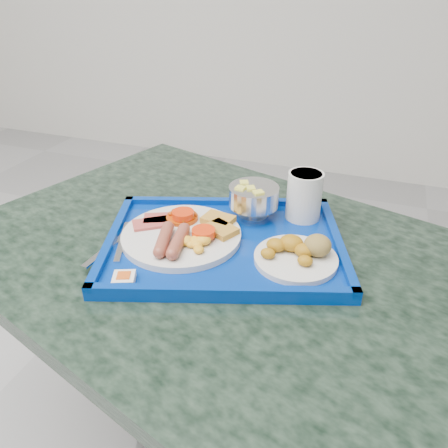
% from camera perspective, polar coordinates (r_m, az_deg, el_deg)
% --- Properties ---
extents(table, '(1.28, 1.04, 0.69)m').
position_cam_1_polar(table, '(0.97, 0.61, -12.52)').
color(table, gray).
rests_on(table, floor).
extents(tray, '(0.55, 0.47, 0.03)m').
position_cam_1_polar(tray, '(0.87, 0.00, -2.62)').
color(tray, navy).
rests_on(tray, table).
extents(main_plate, '(0.24, 0.24, 0.04)m').
position_cam_1_polar(main_plate, '(0.87, -5.27, -1.24)').
color(main_plate, silver).
rests_on(main_plate, tray).
extents(bread_plate, '(0.15, 0.15, 0.05)m').
position_cam_1_polar(bread_plate, '(0.82, 9.71, -3.74)').
color(bread_plate, silver).
rests_on(bread_plate, tray).
extents(fruit_bowl, '(0.11, 0.11, 0.07)m').
position_cam_1_polar(fruit_bowl, '(0.94, 3.87, 3.54)').
color(fruit_bowl, silver).
rests_on(fruit_bowl, tray).
extents(juice_cup, '(0.07, 0.07, 0.10)m').
position_cam_1_polar(juice_cup, '(0.94, 10.45, 3.85)').
color(juice_cup, silver).
rests_on(juice_cup, tray).
extents(spoon, '(0.10, 0.18, 0.01)m').
position_cam_1_polar(spoon, '(0.92, -9.70, -0.44)').
color(spoon, silver).
rests_on(spoon, tray).
extents(knife, '(0.03, 0.19, 0.00)m').
position_cam_1_polar(knife, '(0.89, -14.01, -2.30)').
color(knife, silver).
rests_on(knife, tray).
extents(jam_packet, '(0.05, 0.05, 0.01)m').
position_cam_1_polar(jam_packet, '(0.78, -12.93, -6.96)').
color(jam_packet, white).
rests_on(jam_packet, tray).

